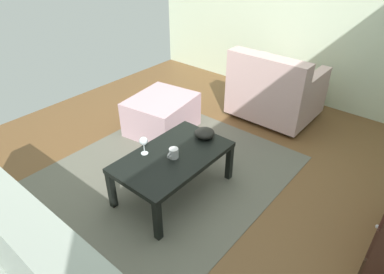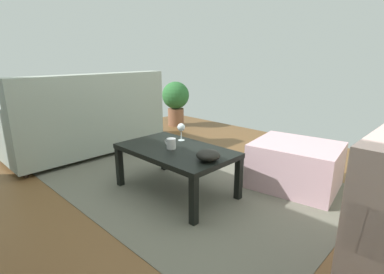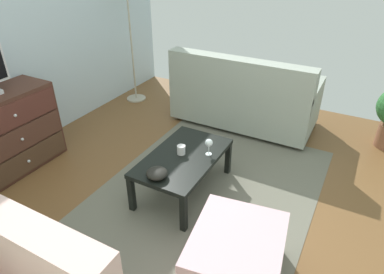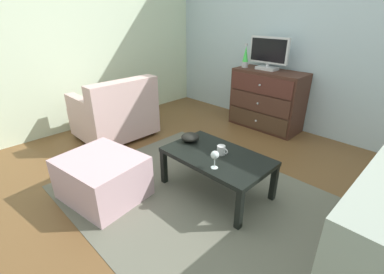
{
  "view_description": "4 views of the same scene",
  "coord_description": "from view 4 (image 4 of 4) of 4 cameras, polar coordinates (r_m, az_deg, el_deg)",
  "views": [
    {
      "loc": [
        1.72,
        1.54,
        1.97
      ],
      "look_at": [
        -0.04,
        0.07,
        0.49
      ],
      "focal_mm": 30.9,
      "sensor_mm": 36.0,
      "label": 1
    },
    {
      "loc": [
        -1.54,
        1.58,
        1.13
      ],
      "look_at": [
        -0.01,
        -0.01,
        0.51
      ],
      "focal_mm": 27.3,
      "sensor_mm": 36.0,
      "label": 2
    },
    {
      "loc": [
        -2.05,
        -1.26,
        2.08
      ],
      "look_at": [
        0.1,
        -0.09,
        0.64
      ],
      "focal_mm": 31.52,
      "sensor_mm": 36.0,
      "label": 3
    },
    {
      "loc": [
        1.52,
        -1.67,
        1.57
      ],
      "look_at": [
        0.03,
        -0.18,
        0.59
      ],
      "focal_mm": 25.32,
      "sensor_mm": 36.0,
      "label": 4
    }
  ],
  "objects": [
    {
      "name": "ottoman",
      "position": [
        2.62,
        -18.31,
        -8.13
      ],
      "size": [
        0.78,
        0.7,
        0.4
      ],
      "primitive_type": "cube",
      "rotation": [
        0.0,
        0.0,
        0.15
      ],
      "color": "#CBA3AE",
      "rests_on": "ground_plane"
    },
    {
      "name": "coffee_table",
      "position": [
        2.5,
        5.26,
        -4.62
      ],
      "size": [
        0.97,
        0.58,
        0.39
      ],
      "color": "black",
      "rests_on": "ground_plane"
    },
    {
      "name": "tv",
      "position": [
        4.0,
        15.83,
        16.65
      ],
      "size": [
        0.57,
        0.18,
        0.44
      ],
      "color": "silver",
      "rests_on": "dresser"
    },
    {
      "name": "wine_glass",
      "position": [
        2.22,
        4.83,
        -3.91
      ],
      "size": [
        0.07,
        0.07,
        0.16
      ],
      "color": "silver",
      "rests_on": "coffee_table"
    },
    {
      "name": "area_rug",
      "position": [
        2.52,
        2.51,
        -13.59
      ],
      "size": [
        2.6,
        1.9,
        0.01
      ],
      "primitive_type": "cube",
      "color": "#636255",
      "rests_on": "ground_plane"
    },
    {
      "name": "wall_accent_rear",
      "position": [
        4.04,
        24.36,
        19.73
      ],
      "size": [
        5.21,
        0.12,
        2.7
      ],
      "primitive_type": "cube",
      "color": "#AEC1CC",
      "rests_on": "ground_plane"
    },
    {
      "name": "lava_lamp",
      "position": [
        4.13,
        11.2,
        16.21
      ],
      "size": [
        0.09,
        0.09,
        0.33
      ],
      "color": "#B7B7BC",
      "rests_on": "dresser"
    },
    {
      "name": "bowl_decorative",
      "position": [
        2.71,
        -0.4,
        -0.03
      ],
      "size": [
        0.18,
        0.18,
        0.08
      ],
      "primitive_type": "ellipsoid",
      "color": "black",
      "rests_on": "coffee_table"
    },
    {
      "name": "armchair",
      "position": [
        3.76,
        -15.71,
        4.81
      ],
      "size": [
        0.8,
        0.92,
        0.82
      ],
      "color": "#332319",
      "rests_on": "ground_plane"
    },
    {
      "name": "ground_plane",
      "position": [
        2.76,
        2.25,
        -10.41
      ],
      "size": [
        5.21,
        4.62,
        0.05
      ],
      "primitive_type": "cube",
      "color": "brown"
    },
    {
      "name": "mug",
      "position": [
        2.46,
        6.21,
        -2.75
      ],
      "size": [
        0.11,
        0.08,
        0.08
      ],
      "color": "silver",
      "rests_on": "coffee_table"
    },
    {
      "name": "wall_plain_left",
      "position": [
        4.23,
        -23.24,
        20.06
      ],
      "size": [
        0.12,
        4.62,
        2.7
      ],
      "primitive_type": "cube",
      "color": "silver",
      "rests_on": "ground_plane"
    },
    {
      "name": "dresser",
      "position": [
        4.08,
        15.5,
        7.56
      ],
      "size": [
        0.99,
        0.49,
        0.83
      ],
      "color": "#45271D",
      "rests_on": "ground_plane"
    }
  ]
}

